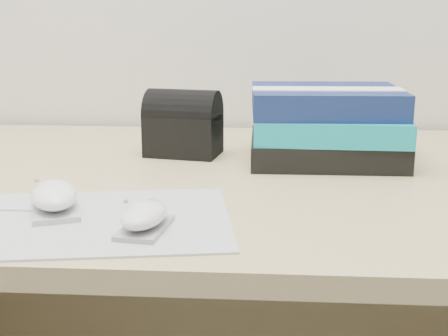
# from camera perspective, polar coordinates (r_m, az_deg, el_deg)

# --- Properties ---
(desk) EXTENTS (1.60, 0.80, 0.73)m
(desk) POSITION_cam_1_polar(r_m,az_deg,el_deg) (1.17, 4.91, -10.89)
(desk) COLOR tan
(desk) RESTS_ON ground
(mousepad) EXTENTS (0.36, 0.30, 0.00)m
(mousepad) POSITION_cam_1_polar(r_m,az_deg,el_deg) (0.82, -11.05, -4.70)
(mousepad) COLOR #929399
(mousepad) RESTS_ON desk
(mouse_rear) EXTENTS (0.10, 0.12, 0.05)m
(mouse_rear) POSITION_cam_1_polar(r_m,az_deg,el_deg) (0.85, -15.26, -2.60)
(mouse_rear) COLOR #ADADB0
(mouse_rear) RESTS_ON mousepad
(mouse_front) EXTENTS (0.06, 0.10, 0.04)m
(mouse_front) POSITION_cam_1_polar(r_m,az_deg,el_deg) (0.76, -7.29, -4.45)
(mouse_front) COLOR #959598
(mouse_front) RESTS_ON mousepad
(book_stack) EXTENTS (0.27, 0.22, 0.13)m
(book_stack) POSITION_cam_1_polar(r_m,az_deg,el_deg) (1.12, 9.39, 3.89)
(book_stack) COLOR black
(book_stack) RESTS_ON desk
(pouch) EXTENTS (0.14, 0.11, 0.12)m
(pouch) POSITION_cam_1_polar(r_m,az_deg,el_deg) (1.15, -3.74, 4.09)
(pouch) COLOR black
(pouch) RESTS_ON desk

